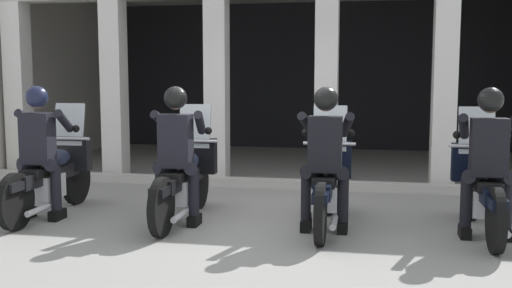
# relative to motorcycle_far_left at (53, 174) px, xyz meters

# --- Properties ---
(ground_plane) EXTENTS (80.00, 80.00, 0.00)m
(ground_plane) POSITION_rel_motorcycle_far_left_xyz_m (2.51, 3.11, -0.50)
(ground_plane) COLOR gray
(station_building) EXTENTS (9.96, 5.23, 3.53)m
(station_building) POSITION_rel_motorcycle_far_left_xyz_m (2.26, 5.38, 1.72)
(station_building) COLOR black
(station_building) RESTS_ON ground
(kerb_strip) EXTENTS (9.46, 0.24, 0.12)m
(kerb_strip) POSITION_rel_motorcycle_far_left_xyz_m (2.26, 2.26, -0.44)
(kerb_strip) COLOR #B7B5AD
(kerb_strip) RESTS_ON ground
(motorcycle_far_left) EXTENTS (0.62, 2.04, 1.35)m
(motorcycle_far_left) POSITION_rel_motorcycle_far_left_xyz_m (0.00, 0.00, 0.00)
(motorcycle_far_left) COLOR black
(motorcycle_far_left) RESTS_ON ground
(police_officer_far_left) EXTENTS (0.63, 0.61, 1.58)m
(police_officer_far_left) POSITION_rel_motorcycle_far_left_xyz_m (-0.00, -0.28, 0.44)
(police_officer_far_left) COLOR black
(police_officer_far_left) RESTS_ON ground
(motorcycle_center_left) EXTENTS (0.62, 2.04, 1.35)m
(motorcycle_center_left) POSITION_rel_motorcycle_far_left_xyz_m (1.68, 0.04, 0.00)
(motorcycle_center_left) COLOR black
(motorcycle_center_left) RESTS_ON ground
(police_officer_center_left) EXTENTS (0.63, 0.61, 1.58)m
(police_officer_center_left) POSITION_rel_motorcycle_far_left_xyz_m (1.68, -0.24, 0.44)
(police_officer_center_left) COLOR black
(police_officer_center_left) RESTS_ON ground
(motorcycle_center_right) EXTENTS (0.62, 2.04, 1.35)m
(motorcycle_center_right) POSITION_rel_motorcycle_far_left_xyz_m (3.35, 0.05, 0.00)
(motorcycle_center_right) COLOR black
(motorcycle_center_right) RESTS_ON ground
(police_officer_center_right) EXTENTS (0.63, 0.61, 1.58)m
(police_officer_center_right) POSITION_rel_motorcycle_far_left_xyz_m (3.35, -0.23, 0.44)
(police_officer_center_right) COLOR black
(police_officer_center_right) RESTS_ON ground
(motorcycle_far_right) EXTENTS (0.62, 2.04, 1.35)m
(motorcycle_far_right) POSITION_rel_motorcycle_far_left_xyz_m (5.03, 0.08, 0.00)
(motorcycle_far_right) COLOR black
(motorcycle_far_right) RESTS_ON ground
(police_officer_far_right) EXTENTS (0.63, 0.61, 1.58)m
(police_officer_far_right) POSITION_rel_motorcycle_far_left_xyz_m (5.03, -0.20, 0.44)
(police_officer_far_right) COLOR black
(police_officer_far_right) RESTS_ON ground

